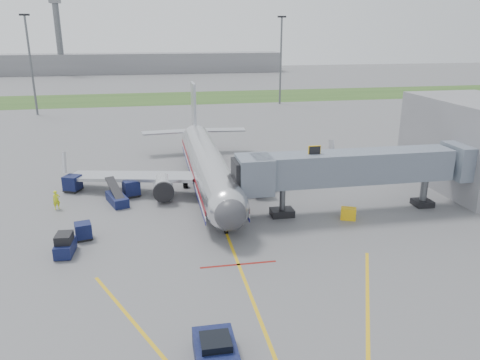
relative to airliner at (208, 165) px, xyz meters
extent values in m
plane|color=#565659|center=(0.00, -15.25, -2.65)|extent=(400.00, 400.00, 0.00)
cube|color=#2D4C1E|center=(0.00, 74.75, -2.64)|extent=(300.00, 25.00, 0.01)
cube|color=gold|center=(0.00, -17.25, -2.64)|extent=(0.25, 50.00, 0.01)
cube|color=maroon|center=(0.00, -19.25, -2.64)|extent=(6.00, 0.25, 0.01)
cube|color=gold|center=(-6.00, -29.25, -2.64)|extent=(9.52, 20.04, 0.01)
cube|color=gold|center=(6.00, -29.25, -2.64)|extent=(9.52, 20.04, 0.01)
cylinder|color=silver|center=(0.00, -0.25, 0.05)|extent=(3.80, 28.00, 3.80)
sphere|color=silver|center=(0.00, -14.25, 0.05)|extent=(3.80, 3.80, 3.80)
sphere|color=#38383D|center=(0.00, -15.55, 0.05)|extent=(2.74, 2.74, 2.74)
cube|color=black|center=(0.00, -14.65, 0.60)|extent=(2.20, 1.20, 0.55)
cone|color=silver|center=(0.00, 16.25, 0.05)|extent=(3.80, 5.00, 3.80)
cube|color=#B7BAC1|center=(0.00, 15.75, 4.05)|extent=(0.35, 4.20, 7.00)
cube|color=#B7BAC1|center=(-8.50, -0.25, -0.85)|extent=(15.10, 8.59, 1.13)
cube|color=#B7BAC1|center=(8.50, -0.25, -0.85)|extent=(15.10, 8.59, 1.13)
cylinder|color=silver|center=(-5.20, -3.25, -1.30)|extent=(2.10, 3.60, 2.10)
cylinder|color=silver|center=(5.20, -3.25, -1.30)|extent=(2.10, 3.60, 2.10)
cube|color=maroon|center=(1.92, -0.25, -0.30)|extent=(0.05, 28.00, 0.45)
cube|color=#0F0E62|center=(1.92, -0.25, -1.20)|extent=(0.05, 28.00, 0.35)
cylinder|color=black|center=(0.00, -13.25, -2.35)|extent=(0.28, 0.70, 0.70)
cylinder|color=black|center=(-2.60, 0.25, -2.20)|extent=(0.50, 1.00, 1.00)
cylinder|color=black|center=(2.60, 0.25, -2.20)|extent=(0.50, 1.00, 1.00)
cube|color=slate|center=(13.00, -10.25, 1.95)|extent=(20.00, 3.00, 3.00)
cube|color=slate|center=(3.20, -10.25, 1.75)|extent=(3.20, 3.60, 3.40)
cube|color=black|center=(2.00, -10.25, 1.75)|extent=(1.60, 3.00, 2.80)
cube|color=#EAB20D|center=(9.00, -10.25, 3.75)|extent=(1.20, 0.15, 1.00)
cylinder|color=#595B60|center=(6.00, -10.25, -1.10)|extent=(0.56, 0.56, 3.10)
cube|color=black|center=(6.00, -10.25, -2.30)|extent=(2.20, 1.60, 0.70)
cylinder|color=#595B60|center=(21.00, -10.25, -1.10)|extent=(0.70, 0.70, 3.10)
cube|color=black|center=(21.00, -10.25, -2.35)|extent=(1.80, 1.80, 0.60)
cube|color=slate|center=(25.00, -10.25, 1.95)|extent=(3.00, 4.00, 3.40)
cube|color=slate|center=(30.00, -5.25, 2.35)|extent=(10.00, 16.00, 10.00)
cylinder|color=#595B60|center=(-30.00, 54.75, 7.35)|extent=(0.44, 0.44, 20.00)
cube|color=black|center=(-30.00, 54.75, 17.55)|extent=(2.00, 0.40, 0.40)
cylinder|color=#595B60|center=(25.00, 59.75, 7.35)|extent=(0.44, 0.44, 20.00)
cube|color=black|center=(25.00, 59.75, 17.55)|extent=(2.00, 0.40, 0.40)
cube|color=slate|center=(-10.00, 154.75, 1.35)|extent=(120.00, 14.00, 8.00)
cylinder|color=#595B60|center=(-40.00, 149.75, 11.35)|extent=(2.40, 2.40, 28.00)
cube|color=#0B0D33|center=(-3.27, -30.01, -2.08)|extent=(2.28, 3.71, 1.13)
cube|color=black|center=(-3.27, -30.01, -1.36)|extent=(1.65, 1.65, 0.51)
cylinder|color=black|center=(-4.19, -28.67, -2.23)|extent=(0.23, 0.82, 0.82)
cylinder|color=black|center=(-2.34, -28.68, -2.23)|extent=(0.23, 0.82, 0.82)
cube|color=#0B0D33|center=(-13.43, -14.90, -2.08)|extent=(1.49, 2.63, 1.02)
cube|color=black|center=(-13.43, -14.90, -1.22)|extent=(1.33, 1.71, 0.71)
cylinder|color=black|center=(-14.00, -15.78, -2.39)|extent=(0.26, 0.52, 0.51)
cylinder|color=black|center=(-12.98, -15.85, -2.39)|extent=(0.26, 0.52, 0.51)
cylinder|color=black|center=(-13.88, -13.95, -2.39)|extent=(0.26, 0.52, 0.51)
cylinder|color=black|center=(-12.86, -14.02, -2.39)|extent=(0.26, 0.52, 0.51)
cube|color=#0B0D33|center=(-12.34, -12.20, -1.82)|extent=(1.61, 1.61, 1.34)
cube|color=black|center=(-12.34, -12.20, -2.49)|extent=(1.66, 1.66, 0.10)
cylinder|color=black|center=(-12.73, -12.82, -2.52)|extent=(0.24, 0.28, 0.24)
cylinder|color=black|center=(-11.72, -12.59, -2.52)|extent=(0.24, 0.28, 0.24)
cylinder|color=black|center=(-12.96, -11.81, -2.52)|extent=(0.24, 0.28, 0.24)
cylinder|color=black|center=(-11.95, -11.58, -2.52)|extent=(0.24, 0.28, 0.24)
cube|color=#0B0D33|center=(-8.60, -1.69, -1.65)|extent=(2.04, 2.04, 1.63)
cube|color=black|center=(-8.60, -1.69, -2.46)|extent=(2.10, 2.10, 0.13)
cylinder|color=black|center=(-9.01, -2.48, -2.50)|extent=(0.31, 0.35, 0.29)
cylinder|color=black|center=(-7.81, -2.11, -2.50)|extent=(0.31, 0.35, 0.29)
cylinder|color=black|center=(-9.39, -1.28, -2.50)|extent=(0.31, 0.35, 0.29)
cylinder|color=black|center=(-8.19, -0.91, -2.50)|extent=(0.31, 0.35, 0.29)
cube|color=#0B0D33|center=(-15.13, 1.22, -1.65)|extent=(2.15, 2.15, 1.62)
cube|color=black|center=(-15.13, 1.22, -2.46)|extent=(2.22, 2.22, 0.13)
cylinder|color=black|center=(-15.96, 0.91, -2.50)|extent=(0.33, 0.36, 0.29)
cylinder|color=black|center=(-14.82, 0.39, -2.50)|extent=(0.33, 0.36, 0.29)
cylinder|color=black|center=(-15.44, 2.05, -2.50)|extent=(0.33, 0.36, 0.29)
cylinder|color=black|center=(-14.30, 1.53, -2.50)|extent=(0.33, 0.36, 0.29)
cube|color=#0B0D33|center=(-10.00, -3.78, -2.17)|extent=(2.65, 4.09, 0.95)
cube|color=black|center=(-10.18, -3.28, -1.16)|extent=(2.30, 4.35, 1.50)
cylinder|color=black|center=(-10.05, -5.25, -2.35)|extent=(0.42, 0.64, 0.59)
cylinder|color=black|center=(-9.05, -4.90, -2.35)|extent=(0.42, 0.64, 0.59)
cylinder|color=black|center=(-10.96, -2.65, -2.35)|extent=(0.42, 0.64, 0.59)
cylinder|color=black|center=(-9.95, -2.30, -2.35)|extent=(0.42, 0.64, 0.59)
cube|color=#EAB20D|center=(12.00, -12.25, -2.08)|extent=(1.68, 1.43, 1.13)
cylinder|color=black|center=(11.57, -12.06, -2.50)|extent=(0.29, 0.34, 0.28)
cylinder|color=black|center=(12.43, -12.44, -2.50)|extent=(0.29, 0.34, 0.28)
imported|color=#CBDD1A|center=(-15.89, -4.31, -1.66)|extent=(0.85, 0.71, 1.97)
camera|label=1|loc=(-5.93, -51.13, 14.68)|focal=35.00mm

